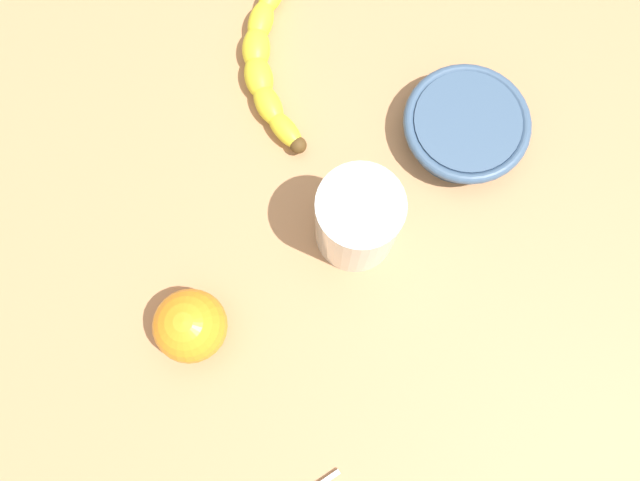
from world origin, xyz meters
TOP-DOWN VIEW (x-y plane):
  - wooden_tabletop at (0.00, 0.00)cm, footprint 120.00×120.00cm
  - banana at (-8.91, -16.41)cm, footprint 15.23×18.23cm
  - smoothie_glass at (-2.03, 4.45)cm, footprint 8.54×8.54cm
  - ceramic_bowl at (-18.71, 4.90)cm, footprint 13.88×13.88cm
  - orange_fruit at (17.05, 0.10)cm, footprint 7.41×7.41cm

SIDE VIEW (x-z plane):
  - wooden_tabletop at x=0.00cm, z-range 0.00..3.00cm
  - banana at x=-8.91cm, z-range 3.00..6.20cm
  - ceramic_bowl at x=-18.71cm, z-range 3.41..7.29cm
  - orange_fruit at x=17.05cm, z-range 3.00..10.41cm
  - smoothie_glass at x=-2.03cm, z-range 2.60..13.70cm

